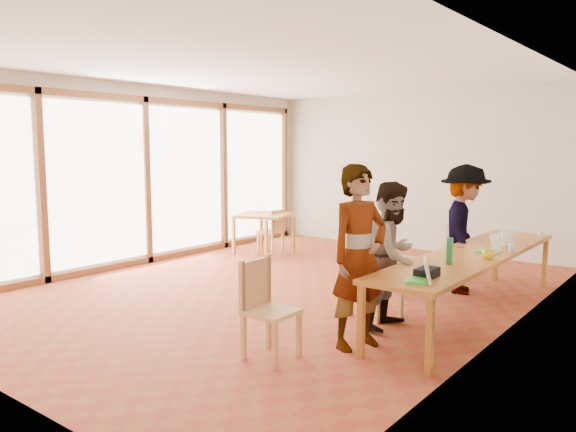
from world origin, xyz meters
name	(u,v)px	position (x,y,z in m)	size (l,w,h in m)	color
ground	(284,289)	(0.00, 0.00, 0.00)	(8.00, 8.00, 0.00)	#984724
wall_back	(413,171)	(0.00, 4.00, 1.50)	(6.00, 0.10, 3.00)	beige
wall_right	(511,192)	(3.00, 0.00, 1.50)	(0.10, 8.00, 3.00)	beige
window_wall	(146,175)	(-2.96, 0.00, 1.50)	(0.10, 8.00, 3.00)	white
ceiling	(284,67)	(0.00, 0.00, 3.02)	(6.00, 8.00, 0.04)	white
communal_table	(473,257)	(2.50, 0.37, 0.70)	(0.80, 4.00, 0.75)	orange
side_table	(264,218)	(-1.89, 1.79, 0.67)	(0.90, 0.90, 0.75)	orange
chair_near	(263,297)	(1.40, -2.09, 0.57)	(0.44, 0.44, 0.49)	#DDB86E
chair_mid	(369,262)	(1.52, -0.31, 0.63)	(0.57, 0.57, 0.54)	#DDB86E
chair_far	(392,248)	(1.28, 0.73, 0.61)	(0.49, 0.49, 0.53)	#DDB86E
chair_empty	(456,244)	(1.60, 2.18, 0.51)	(0.43, 0.43, 0.44)	#DDB86E
chair_spare	(274,226)	(-1.83, 2.02, 0.50)	(0.40, 0.40, 0.43)	#DDB86E
person_near	(359,257)	(1.99, -1.33, 0.90)	(0.66, 0.43, 1.81)	gray
person_mid	(393,255)	(1.96, -0.57, 0.80)	(0.78, 0.61, 1.60)	gray
person_far	(464,229)	(2.02, 1.36, 0.87)	(1.12, 0.65, 1.74)	gray
laptop_near	(422,276)	(2.64, -1.33, 0.81)	(0.31, 0.32, 0.22)	#42D637
laptop_mid	(491,248)	(2.67, 0.50, 0.81)	(0.23, 0.27, 0.22)	#42D637
laptop_far	(504,241)	(2.63, 1.10, 0.80)	(0.26, 0.28, 0.19)	#42D637
yellow_mug	(489,255)	(2.78, 0.07, 0.80)	(0.13, 0.13, 0.10)	yellow
green_bottle	(450,251)	(2.54, -0.43, 0.89)	(0.07, 0.07, 0.28)	#1C7B3F
clear_glass	(512,248)	(2.83, 0.71, 0.80)	(0.07, 0.07, 0.09)	silver
condiment_cup	(542,234)	(2.81, 2.14, 0.78)	(0.08, 0.08, 0.06)	white
pink_phone	(460,247)	(2.26, 0.61, 0.76)	(0.05, 0.10, 0.01)	#CB2F71
black_pouch	(427,273)	(2.60, -1.13, 0.80)	(0.16, 0.26, 0.09)	black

